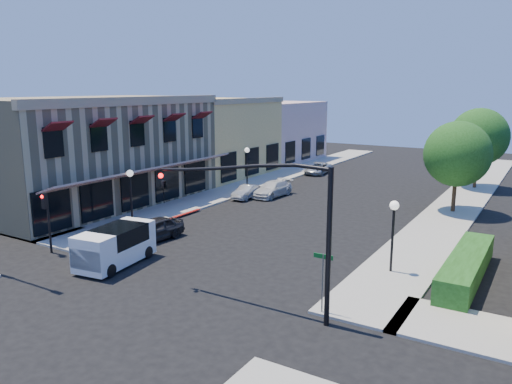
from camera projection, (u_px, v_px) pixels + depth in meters
The scene contains 22 objects.
ground at pixel (141, 294), 21.53m from camera, with size 120.00×120.00×0.00m, color black.
sidewalk_left at pixel (272, 178), 48.53m from camera, with size 3.50×50.00×0.12m, color #9D9A8E.
sidewalk_right at pixel (464, 199), 39.63m from camera, with size 3.50×50.00×0.12m, color #9D9A8E.
curb_red_strip at pixel (151, 227), 31.73m from camera, with size 0.25×10.00×0.06m, color maroon.
corner_brick_building at pixel (92, 151), 37.76m from camera, with size 11.77×18.20×8.10m.
yellow_stucco_building at pixel (210, 137), 50.36m from camera, with size 10.00×12.00×7.60m, color tan.
pink_stucco_building at pixel (269, 131), 60.45m from camera, with size 10.00×12.00×7.00m, color #C49A94.
hedge at pixel (465, 280), 23.10m from camera, with size 1.40×8.00×1.10m, color #1A4413.
street_tree_a at pixel (457, 154), 34.57m from camera, with size 4.56×4.56×6.48m.
street_tree_b at pixel (479, 137), 42.85m from camera, with size 4.94×4.94×7.02m.
signal_mast_arm at pixel (277, 212), 18.96m from camera, with size 8.01×0.39×6.00m.
secondary_signal at pixel (46, 211), 26.30m from camera, with size 0.28×0.42×3.32m.
street_name_sign at pixel (323, 274), 19.20m from camera, with size 0.80×0.06×2.50m.
lamppost_left_near at pixel (130, 183), 31.98m from camera, with size 0.44×0.44×3.57m.
lamppost_left_far at pixel (247, 157), 43.68m from camera, with size 0.44×0.44×3.57m.
lamppost_right_near at pixel (394, 218), 23.32m from camera, with size 0.44×0.44×3.57m.
lamppost_right_far at pixel (456, 170), 36.70m from camera, with size 0.44×0.44×3.57m.
white_van at pixel (115, 244), 24.77m from camera, with size 2.40×4.50×1.90m.
parked_car_a at pixel (153, 230), 28.85m from camera, with size 1.58×3.92×1.33m, color black.
parked_car_b at pixel (247, 192), 39.88m from camera, with size 1.12×3.22×1.06m, color #A4A7A9.
parked_car_c at pixel (272, 189), 40.56m from camera, with size 1.72×4.23×1.23m, color beige.
parked_car_d at pixel (318, 168), 51.31m from camera, with size 1.89×4.10×1.14m, color #B6B9BB.
Camera 1 is at (14.73, -14.63, 8.74)m, focal length 35.00 mm.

